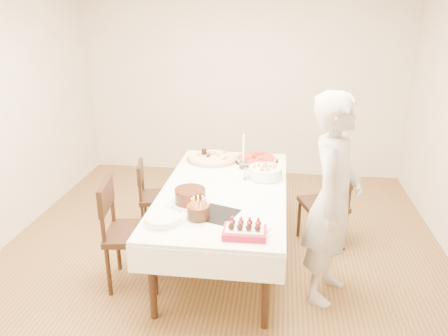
# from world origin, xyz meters

# --- Properties ---
(floor) EXTENTS (5.00, 5.00, 0.00)m
(floor) POSITION_xyz_m (0.00, 0.00, 0.00)
(floor) COLOR brown
(floor) RESTS_ON ground
(wall_back) EXTENTS (4.50, 0.04, 2.70)m
(wall_back) POSITION_xyz_m (0.00, 2.50, 1.35)
(wall_back) COLOR beige
(wall_back) RESTS_ON floor
(wall_front) EXTENTS (4.50, 0.04, 2.70)m
(wall_front) POSITION_xyz_m (0.00, -2.50, 1.35)
(wall_front) COLOR beige
(wall_front) RESTS_ON floor
(dining_table) EXTENTS (1.60, 2.35, 0.75)m
(dining_table) POSITION_xyz_m (0.04, 0.08, 0.38)
(dining_table) COLOR silver
(dining_table) RESTS_ON floor
(chair_right_savory) EXTENTS (0.58, 0.58, 0.89)m
(chair_right_savory) POSITION_xyz_m (1.01, 0.50, 0.45)
(chair_right_savory) COLOR black
(chair_right_savory) RESTS_ON floor
(chair_left_savory) EXTENTS (0.50, 0.50, 0.81)m
(chair_left_savory) POSITION_xyz_m (-0.74, 0.54, 0.41)
(chair_left_savory) COLOR black
(chair_left_savory) RESTS_ON floor
(chair_left_dessert) EXTENTS (0.57, 0.57, 0.98)m
(chair_left_dessert) POSITION_xyz_m (-0.69, -0.41, 0.49)
(chair_left_dessert) COLOR black
(chair_left_dessert) RESTS_ON floor
(person) EXTENTS (0.63, 0.75, 1.76)m
(person) POSITION_xyz_m (0.99, -0.35, 0.88)
(person) COLOR beige
(person) RESTS_ON floor
(pizza_white) EXTENTS (0.72, 0.72, 0.04)m
(pizza_white) POSITION_xyz_m (-0.18, 0.84, 0.77)
(pizza_white) COLOR beige
(pizza_white) RESTS_ON dining_table
(pizza_pepperoni) EXTENTS (0.51, 0.51, 0.04)m
(pizza_pepperoni) POSITION_xyz_m (0.29, 0.88, 0.77)
(pizza_pepperoni) COLOR red
(pizza_pepperoni) RESTS_ON dining_table
(red_placemat) EXTENTS (0.29, 0.29, 0.01)m
(red_placemat) POSITION_xyz_m (0.40, 0.44, 0.75)
(red_placemat) COLOR #B21E1E
(red_placemat) RESTS_ON dining_table
(pasta_bowl) EXTENTS (0.38, 0.38, 0.10)m
(pasta_bowl) POSITION_xyz_m (0.41, 0.39, 0.81)
(pasta_bowl) COLOR white
(pasta_bowl) RESTS_ON dining_table
(taper_candle) EXTENTS (0.09, 0.09, 0.38)m
(taper_candle) POSITION_xyz_m (0.17, 0.63, 0.94)
(taper_candle) COLOR white
(taper_candle) RESTS_ON dining_table
(shaker_pair) EXTENTS (0.11, 0.11, 0.10)m
(shaker_pair) POSITION_xyz_m (0.22, 0.32, 0.80)
(shaker_pair) COLOR white
(shaker_pair) RESTS_ON dining_table
(cola_glass) EXTENTS (0.06, 0.06, 0.11)m
(cola_glass) POSITION_xyz_m (-0.29, 0.89, 0.80)
(cola_glass) COLOR black
(cola_glass) RESTS_ON dining_table
(layer_cake) EXTENTS (0.38, 0.38, 0.13)m
(layer_cake) POSITION_xyz_m (-0.20, -0.28, 0.82)
(layer_cake) COLOR #33170C
(layer_cake) RESTS_ON dining_table
(cake_board) EXTENTS (0.41, 0.41, 0.01)m
(cake_board) POSITION_xyz_m (0.05, -0.46, 0.75)
(cake_board) COLOR black
(cake_board) RESTS_ON dining_table
(birthday_cake) EXTENTS (0.24, 0.24, 0.17)m
(birthday_cake) POSITION_xyz_m (-0.08, -0.55, 0.85)
(birthday_cake) COLOR #39210F
(birthday_cake) RESTS_ON dining_table
(strawberry_box) EXTENTS (0.32, 0.22, 0.08)m
(strawberry_box) POSITION_xyz_m (0.31, -0.78, 0.79)
(strawberry_box) COLOR #AB1328
(strawberry_box) RESTS_ON dining_table
(box_lid) EXTENTS (0.31, 0.26, 0.02)m
(box_lid) POSITION_xyz_m (0.35, -0.68, 0.75)
(box_lid) COLOR beige
(box_lid) RESTS_ON dining_table
(plate_stack) EXTENTS (0.36, 0.36, 0.06)m
(plate_stack) POSITION_xyz_m (-0.34, -0.66, 0.78)
(plate_stack) COLOR white
(plate_stack) RESTS_ON dining_table
(china_plate) EXTENTS (0.19, 0.19, 0.01)m
(china_plate) POSITION_xyz_m (-0.34, -0.49, 0.75)
(china_plate) COLOR white
(china_plate) RESTS_ON dining_table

